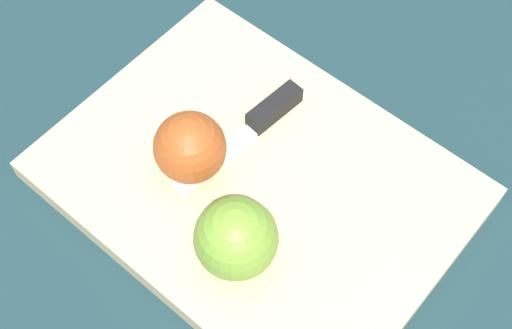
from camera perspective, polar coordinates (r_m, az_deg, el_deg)
ground_plane at (r=0.66m, az=-0.00°, el=-1.95°), size 4.00×4.00×0.00m
cutting_board at (r=0.65m, az=-0.00°, el=-1.45°), size 0.38×0.30×0.02m
apple_half_left at (r=0.57m, az=-1.64°, el=-5.92°), size 0.07×0.07×0.07m
apple_half_right at (r=0.62m, az=-5.30°, el=1.36°), size 0.06×0.06×0.06m
knife at (r=0.67m, az=0.66°, el=3.87°), size 0.04×0.15×0.02m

